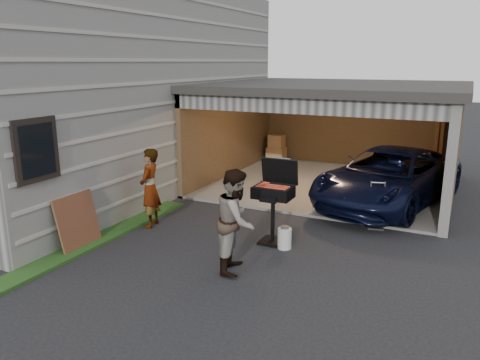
% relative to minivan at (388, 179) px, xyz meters
% --- Properties ---
extents(ground, '(80.00, 80.00, 0.00)m').
position_rel_minivan_xyz_m(ground, '(-2.52, -5.20, -0.67)').
color(ground, black).
rests_on(ground, ground).
extents(house, '(7.00, 11.00, 5.50)m').
position_rel_minivan_xyz_m(house, '(-8.52, -1.20, 2.08)').
color(house, '#474744').
rests_on(house, ground).
extents(groundcover_strip, '(0.50, 8.00, 0.06)m').
position_rel_minivan_xyz_m(groundcover_strip, '(-4.77, -6.20, -0.64)').
color(groundcover_strip, '#193814').
rests_on(groundcover_strip, ground).
extents(garage, '(6.80, 6.30, 2.90)m').
position_rel_minivan_xyz_m(garage, '(-1.76, 1.59, 1.19)').
color(garage, '#605E59').
rests_on(garage, ground).
extents(minivan, '(3.36, 5.26, 1.35)m').
position_rel_minivan_xyz_m(minivan, '(0.00, 0.00, 0.00)').
color(minivan, black).
rests_on(minivan, ground).
extents(woman, '(0.55, 0.70, 1.70)m').
position_rel_minivan_xyz_m(woman, '(-4.36, -3.73, 0.18)').
color(woman, silver).
rests_on(woman, ground).
extents(man, '(0.87, 1.00, 1.77)m').
position_rel_minivan_xyz_m(man, '(-1.72, -4.90, 0.21)').
color(man, '#4E271E').
rests_on(man, ground).
extents(bbq_grill, '(0.74, 0.65, 1.64)m').
position_rel_minivan_xyz_m(bbq_grill, '(-1.62, -3.47, 0.30)').
color(bbq_grill, black).
rests_on(bbq_grill, ground).
extents(propane_tank, '(0.33, 0.33, 0.40)m').
position_rel_minivan_xyz_m(propane_tank, '(-1.31, -3.66, -0.48)').
color(propane_tank, silver).
rests_on(propane_tank, ground).
extents(plywood_panel, '(0.26, 0.95, 1.05)m').
position_rel_minivan_xyz_m(plywood_panel, '(-4.86, -5.35, -0.15)').
color(plywood_panel, '#54281C').
rests_on(plywood_panel, ground).
extents(hand_truck, '(0.45, 0.39, 1.01)m').
position_rel_minivan_xyz_m(hand_truck, '(0.04, -1.73, -0.48)').
color(hand_truck, slate).
rests_on(hand_truck, ground).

